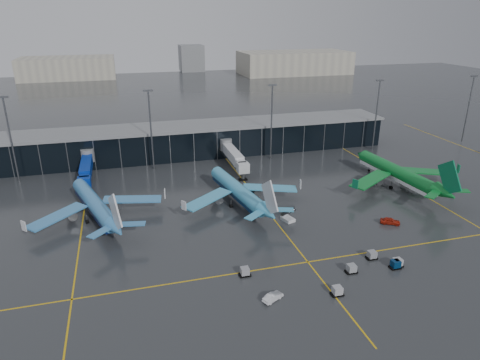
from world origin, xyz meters
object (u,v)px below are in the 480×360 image
object	(u,v)px
airliner_klm_near	(237,182)
service_van_white	(273,297)
airliner_arkefly	(93,195)
mobile_airstair	(288,218)
airliner_aer_lingus	(397,164)
service_van_red	(390,221)
baggage_carts	(351,269)

from	to	relation	value
airliner_klm_near	service_van_white	distance (m)	42.23
airliner_arkefly	mobile_airstair	xyz separation A→B (m)	(44.88, -14.29, -5.21)
airliner_klm_near	service_van_white	size ratio (longest dim) A/B	9.38
airliner_aer_lingus	service_van_white	size ratio (longest dim) A/B	10.16
airliner_arkefly	service_van_white	xyz separation A→B (m)	(30.87, -42.50, -5.30)
airliner_aer_lingus	service_van_red	size ratio (longest dim) A/B	9.16
airliner_arkefly	airliner_klm_near	world-z (taller)	airliner_arkefly
service_van_white	service_van_red	bearing A→B (deg)	-88.75
airliner_arkefly	airliner_klm_near	xyz separation A→B (m)	(35.83, -0.89, -0.02)
baggage_carts	service_van_red	xyz separation A→B (m)	(19.39, 15.84, 0.02)
airliner_klm_near	service_van_red	bearing A→B (deg)	-43.36
airliner_aer_lingus	service_van_white	distance (m)	67.22
baggage_carts	service_van_white	bearing A→B (deg)	-166.67
baggage_carts	service_van_white	world-z (taller)	baggage_carts
airliner_klm_near	airliner_aer_lingus	distance (m)	47.69
airliner_aer_lingus	service_van_red	distance (m)	27.21
airliner_aer_lingus	airliner_arkefly	bearing A→B (deg)	174.91
airliner_arkefly	baggage_carts	size ratio (longest dim) A/B	1.21
airliner_aer_lingus	service_van_red	xyz separation A→B (m)	(-15.80, -21.41, -5.68)
airliner_aer_lingus	baggage_carts	distance (m)	51.56
baggage_carts	airliner_klm_near	bearing A→B (deg)	108.46
airliner_arkefly	service_van_red	xyz separation A→B (m)	(67.72, -22.52, -5.20)
airliner_klm_near	mobile_airstair	distance (m)	16.99
mobile_airstair	service_van_red	distance (m)	24.27
service_van_red	airliner_aer_lingus	bearing A→B (deg)	-7.12
airliner_arkefly	mobile_airstair	size ratio (longest dim) A/B	10.50
baggage_carts	mobile_airstair	xyz separation A→B (m)	(-3.45, 24.06, 0.01)
mobile_airstair	airliner_aer_lingus	bearing A→B (deg)	1.76
airliner_klm_near	baggage_carts	size ratio (longest dim) A/B	1.20
service_van_red	service_van_white	distance (m)	41.92
airliner_arkefly	service_van_red	distance (m)	71.56
airliner_klm_near	service_van_white	xyz separation A→B (m)	(-4.96, -41.60, -5.28)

